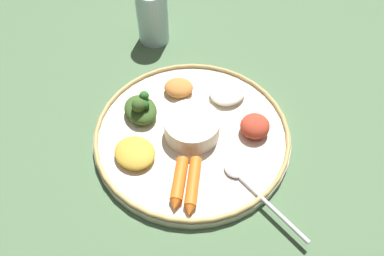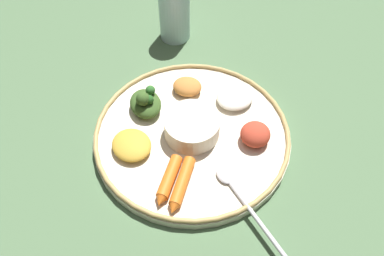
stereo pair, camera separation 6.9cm
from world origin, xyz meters
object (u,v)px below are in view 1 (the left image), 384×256
(center_bowl, at_px, (192,126))
(spoon, at_px, (252,188))
(carrot_near_spoon, at_px, (179,183))
(greens_pile, at_px, (141,109))
(carrot_outer, at_px, (193,185))
(drinking_glass, at_px, (153,19))

(center_bowl, bearing_deg, spoon, -106.00)
(center_bowl, xyz_separation_m, carrot_near_spoon, (-0.10, -0.04, -0.01))
(spoon, relative_size, carrot_near_spoon, 1.94)
(greens_pile, distance_m, carrot_near_spoon, 0.16)
(spoon, bearing_deg, greens_pile, 84.51)
(carrot_outer, bearing_deg, center_bowl, 34.54)
(spoon, bearing_deg, carrot_near_spoon, 120.73)
(spoon, xyz_separation_m, drinking_glass, (0.22, 0.36, 0.03))
(center_bowl, height_order, carrot_outer, center_bowl)
(center_bowl, bearing_deg, carrot_near_spoon, -157.19)
(spoon, relative_size, greens_pile, 2.01)
(spoon, distance_m, carrot_near_spoon, 0.11)
(greens_pile, distance_m, carrot_outer, 0.18)
(center_bowl, height_order, greens_pile, greens_pile)
(spoon, bearing_deg, drinking_glass, 58.54)
(center_bowl, distance_m, carrot_near_spoon, 0.11)
(center_bowl, bearing_deg, drinking_glass, 50.71)
(carrot_near_spoon, relative_size, carrot_outer, 0.91)
(carrot_near_spoon, bearing_deg, carrot_outer, -67.35)
(center_bowl, xyz_separation_m, spoon, (-0.04, -0.14, -0.02))
(carrot_outer, height_order, drinking_glass, drinking_glass)
(greens_pile, height_order, drinking_glass, drinking_glass)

